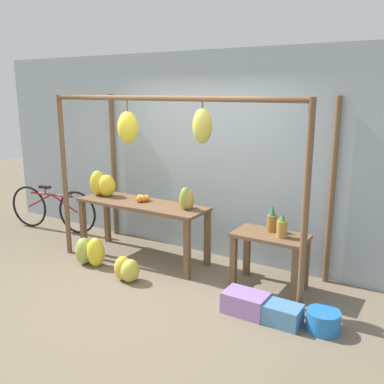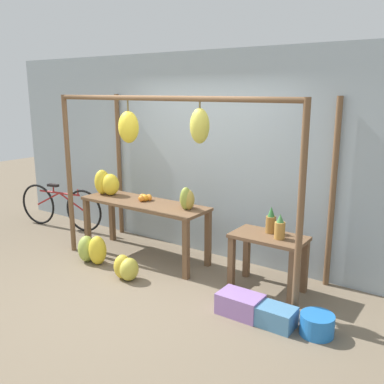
{
  "view_description": "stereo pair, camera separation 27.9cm",
  "coord_description": "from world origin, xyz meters",
  "px_view_note": "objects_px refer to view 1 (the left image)",
  "views": [
    {
      "loc": [
        2.88,
        -3.48,
        2.29
      ],
      "look_at": [
        0.14,
        0.91,
        1.05
      ],
      "focal_mm": 40.0,
      "sensor_mm": 36.0,
      "label": 1
    },
    {
      "loc": [
        3.11,
        -3.33,
        2.29
      ],
      "look_at": [
        0.14,
        0.91,
        1.05
      ],
      "focal_mm": 40.0,
      "sensor_mm": 36.0,
      "label": 2
    }
  ],
  "objects_px": {
    "orange_pile": "(142,198)",
    "banana_pile_ground_left": "(90,252)",
    "fruit_crate_white": "(246,303)",
    "banana_pile_on_table": "(103,184)",
    "pineapple_cluster": "(277,223)",
    "papaya_pile": "(186,199)",
    "parked_bicycle": "(52,208)",
    "fruit_crate_purple": "(280,314)",
    "blue_bucket": "(323,321)",
    "banana_pile_ground_right": "(127,269)"
  },
  "relations": [
    {
      "from": "orange_pile",
      "to": "banana_pile_ground_left",
      "type": "xyz_separation_m",
      "value": [
        -0.41,
        -0.63,
        -0.65
      ]
    },
    {
      "from": "fruit_crate_white",
      "to": "banana_pile_on_table",
      "type": "bearing_deg",
      "value": 166.15
    },
    {
      "from": "pineapple_cluster",
      "to": "papaya_pile",
      "type": "relative_size",
      "value": 1.07
    },
    {
      "from": "pineapple_cluster",
      "to": "fruit_crate_white",
      "type": "distance_m",
      "value": 0.99
    },
    {
      "from": "banana_pile_ground_left",
      "to": "papaya_pile",
      "type": "height_order",
      "value": "papaya_pile"
    },
    {
      "from": "fruit_crate_white",
      "to": "parked_bicycle",
      "type": "bearing_deg",
      "value": 168.32
    },
    {
      "from": "banana_pile_on_table",
      "to": "papaya_pile",
      "type": "xyz_separation_m",
      "value": [
        1.4,
        0.03,
        -0.04
      ]
    },
    {
      "from": "pineapple_cluster",
      "to": "fruit_crate_white",
      "type": "xyz_separation_m",
      "value": [
        -0.04,
        -0.72,
        -0.69
      ]
    },
    {
      "from": "banana_pile_ground_left",
      "to": "parked_bicycle",
      "type": "distance_m",
      "value": 1.78
    },
    {
      "from": "fruit_crate_white",
      "to": "fruit_crate_purple",
      "type": "xyz_separation_m",
      "value": [
        0.38,
        -0.0,
        -0.01
      ]
    },
    {
      "from": "parked_bicycle",
      "to": "fruit_crate_purple",
      "type": "height_order",
      "value": "parked_bicycle"
    },
    {
      "from": "banana_pile_on_table",
      "to": "orange_pile",
      "type": "bearing_deg",
      "value": 3.73
    },
    {
      "from": "fruit_crate_white",
      "to": "parked_bicycle",
      "type": "relative_size",
      "value": 0.27
    },
    {
      "from": "banana_pile_on_table",
      "to": "fruit_crate_white",
      "type": "relative_size",
      "value": 0.94
    },
    {
      "from": "orange_pile",
      "to": "fruit_crate_purple",
      "type": "bearing_deg",
      "value": -16.69
    },
    {
      "from": "orange_pile",
      "to": "papaya_pile",
      "type": "relative_size",
      "value": 0.71
    },
    {
      "from": "fruit_crate_white",
      "to": "parked_bicycle",
      "type": "distance_m",
      "value": 4.0
    },
    {
      "from": "parked_bicycle",
      "to": "fruit_crate_white",
      "type": "bearing_deg",
      "value": -11.68
    },
    {
      "from": "banana_pile_on_table",
      "to": "fruit_crate_white",
      "type": "xyz_separation_m",
      "value": [
        2.57,
        -0.63,
        -0.85
      ]
    },
    {
      "from": "orange_pile",
      "to": "fruit_crate_purple",
      "type": "xyz_separation_m",
      "value": [
        2.27,
        -0.68,
        -0.74
      ]
    },
    {
      "from": "orange_pile",
      "to": "banana_pile_ground_left",
      "type": "bearing_deg",
      "value": -123.49
    },
    {
      "from": "banana_pile_ground_left",
      "to": "fruit_crate_white",
      "type": "relative_size",
      "value": 1.13
    },
    {
      "from": "blue_bucket",
      "to": "fruit_crate_purple",
      "type": "height_order",
      "value": "blue_bucket"
    },
    {
      "from": "blue_bucket",
      "to": "banana_pile_ground_left",
      "type": "bearing_deg",
      "value": -179.46
    },
    {
      "from": "blue_bucket",
      "to": "fruit_crate_white",
      "type": "bearing_deg",
      "value": -174.02
    },
    {
      "from": "banana_pile_on_table",
      "to": "fruit_crate_purple",
      "type": "bearing_deg",
      "value": -12.15
    },
    {
      "from": "orange_pile",
      "to": "parked_bicycle",
      "type": "distance_m",
      "value": 2.07
    },
    {
      "from": "banana_pile_on_table",
      "to": "blue_bucket",
      "type": "relative_size",
      "value": 1.31
    },
    {
      "from": "papaya_pile",
      "to": "fruit_crate_white",
      "type": "bearing_deg",
      "value": -29.62
    },
    {
      "from": "banana_pile_ground_left",
      "to": "fruit_crate_white",
      "type": "height_order",
      "value": "banana_pile_ground_left"
    },
    {
      "from": "fruit_crate_white",
      "to": "fruit_crate_purple",
      "type": "bearing_deg",
      "value": -0.36
    },
    {
      "from": "fruit_crate_purple",
      "to": "blue_bucket",
      "type": "bearing_deg",
      "value": 11.9
    },
    {
      "from": "blue_bucket",
      "to": "parked_bicycle",
      "type": "height_order",
      "value": "parked_bicycle"
    },
    {
      "from": "orange_pile",
      "to": "banana_pile_ground_left",
      "type": "relative_size",
      "value": 0.4
    },
    {
      "from": "banana_pile_ground_left",
      "to": "blue_bucket",
      "type": "bearing_deg",
      "value": 0.54
    },
    {
      "from": "banana_pile_on_table",
      "to": "banana_pile_ground_left",
      "type": "relative_size",
      "value": 0.83
    },
    {
      "from": "blue_bucket",
      "to": "fruit_crate_purple",
      "type": "relative_size",
      "value": 0.79
    },
    {
      "from": "pineapple_cluster",
      "to": "banana_pile_ground_right",
      "type": "distance_m",
      "value": 1.89
    },
    {
      "from": "banana_pile_ground_left",
      "to": "fruit_crate_purple",
      "type": "relative_size",
      "value": 1.25
    },
    {
      "from": "banana_pile_ground_right",
      "to": "fruit_crate_purple",
      "type": "bearing_deg",
      "value": 1.79
    },
    {
      "from": "orange_pile",
      "to": "pineapple_cluster",
      "type": "height_order",
      "value": "pineapple_cluster"
    },
    {
      "from": "orange_pile",
      "to": "blue_bucket",
      "type": "height_order",
      "value": "orange_pile"
    },
    {
      "from": "pineapple_cluster",
      "to": "banana_pile_ground_right",
      "type": "bearing_deg",
      "value": -154.01
    },
    {
      "from": "banana_pile_ground_left",
      "to": "fruit_crate_purple",
      "type": "xyz_separation_m",
      "value": [
        2.69,
        -0.06,
        -0.09
      ]
    },
    {
      "from": "banana_pile_ground_right",
      "to": "papaya_pile",
      "type": "relative_size",
      "value": 1.29
    },
    {
      "from": "banana_pile_on_table",
      "to": "banana_pile_ground_left",
      "type": "height_order",
      "value": "banana_pile_on_table"
    },
    {
      "from": "blue_bucket",
      "to": "fruit_crate_purple",
      "type": "bearing_deg",
      "value": -168.1
    },
    {
      "from": "fruit_crate_purple",
      "to": "papaya_pile",
      "type": "bearing_deg",
      "value": 156.76
    },
    {
      "from": "banana_pile_on_table",
      "to": "parked_bicycle",
      "type": "relative_size",
      "value": 0.26
    },
    {
      "from": "parked_bicycle",
      "to": "blue_bucket",
      "type": "bearing_deg",
      "value": -8.78
    }
  ]
}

